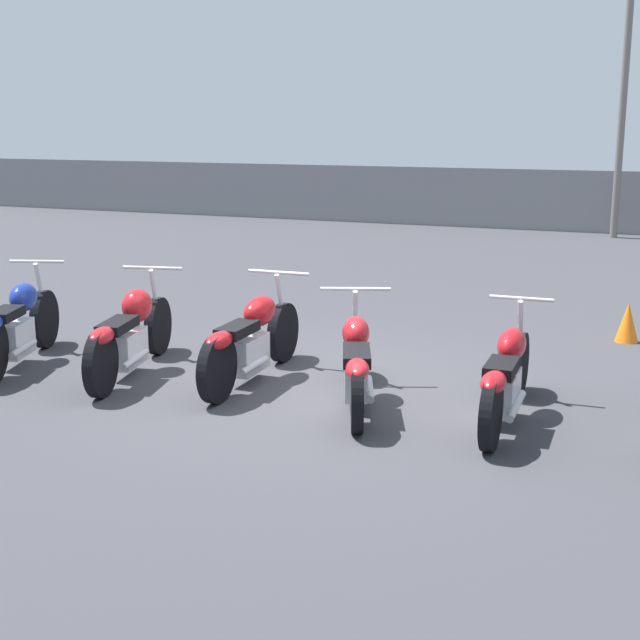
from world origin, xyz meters
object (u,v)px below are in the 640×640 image
object	(u,v)px
motorcycle_slot_3	(356,363)
motorcycle_slot_4	(506,377)
light_pole_right	(626,62)
traffic_cone_near	(628,322)
motorcycle_slot_1	(130,334)
motorcycle_slot_2	(251,339)
motorcycle_slot_0	(17,326)

from	to	relation	value
motorcycle_slot_3	motorcycle_slot_4	bearing A→B (deg)	-18.74
light_pole_right	motorcycle_slot_4	distance (m)	13.71
motorcycle_slot_4	traffic_cone_near	bearing A→B (deg)	75.12
motorcycle_slot_1	motorcycle_slot_2	size ratio (longest dim) A/B	1.01
light_pole_right	motorcycle_slot_0	distance (m)	14.73
motorcycle_slot_4	motorcycle_slot_1	bearing A→B (deg)	178.23
motorcycle_slot_0	motorcycle_slot_4	world-z (taller)	motorcycle_slot_0
motorcycle_slot_4	traffic_cone_near	distance (m)	3.49
light_pole_right	motorcycle_slot_2	size ratio (longest dim) A/B	2.84
motorcycle_slot_4	motorcycle_slot_3	bearing A→B (deg)	-179.67
light_pole_right	motorcycle_slot_3	world-z (taller)	light_pole_right
traffic_cone_near	motorcycle_slot_2	bearing A→B (deg)	-137.09
motorcycle_slot_1	motorcycle_slot_2	distance (m)	1.28
motorcycle_slot_3	traffic_cone_near	bearing A→B (deg)	37.19
light_pole_right	motorcycle_slot_1	world-z (taller)	light_pole_right
light_pole_right	motorcycle_slot_2	bearing A→B (deg)	-100.77
motorcycle_slot_1	motorcycle_slot_3	distance (m)	2.48
motorcycle_slot_1	light_pole_right	bearing A→B (deg)	61.48
light_pole_right	traffic_cone_near	xyz separation A→B (m)	(0.90, -9.90, -3.52)
motorcycle_slot_1	motorcycle_slot_2	world-z (taller)	motorcycle_slot_2
motorcycle_slot_1	motorcycle_slot_4	distance (m)	3.84
motorcycle_slot_3	traffic_cone_near	world-z (taller)	motorcycle_slot_3
light_pole_right	traffic_cone_near	size ratio (longest dim) A/B	13.01
motorcycle_slot_3	traffic_cone_near	xyz separation A→B (m)	(2.15, 3.45, -0.16)
motorcycle_slot_2	light_pole_right	bearing A→B (deg)	77.92
light_pole_right	traffic_cone_near	distance (m)	10.54
motorcycle_slot_1	traffic_cone_near	distance (m)	5.74
motorcycle_slot_1	motorcycle_slot_4	xyz separation A→B (m)	(3.84, -0.00, -0.03)
traffic_cone_near	motorcycle_slot_3	bearing A→B (deg)	-122.01
light_pole_right	motorcycle_slot_3	distance (m)	13.82
light_pole_right	motorcycle_slot_0	size ratio (longest dim) A/B	3.05
light_pole_right	motorcycle_slot_2	world-z (taller)	light_pole_right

